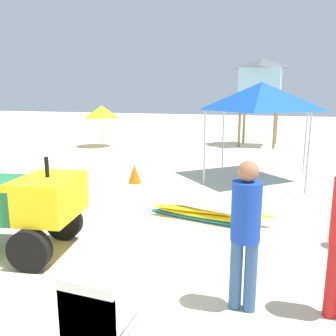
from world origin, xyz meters
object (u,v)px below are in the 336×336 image
Objects in this scene: stacked_plastic_chairs at (96,324)px; lifeguard_tower at (261,83)px; surfboard_pile at (204,213)px; traffic_cone_far at (135,174)px; lifeguard_near_left at (245,227)px; popup_canopy at (261,96)px; beach_umbrella_far at (102,112)px.

lifeguard_tower is at bearing 90.80° from stacked_plastic_chairs.
surfboard_pile is 4.87× the size of traffic_cone_far.
surfboard_pile is (-0.14, 4.14, -0.45)m from stacked_plastic_chairs.
surfboard_pile is 2.97m from lifeguard_near_left.
stacked_plastic_chairs is 1.95× the size of traffic_cone_far.
lifeguard_near_left reaches higher than traffic_cone_far.
popup_canopy is at bearing 94.24° from lifeguard_near_left.
lifeguard_near_left is 6.73m from popup_canopy.
beach_umbrella_far is (-6.93, 8.09, 1.47)m from surfboard_pile.
surfboard_pile is at bearing 112.57° from lifeguard_near_left.
traffic_cone_far is (-3.12, -1.71, -2.08)m from popup_canopy.
lifeguard_tower is at bearing 21.78° from beach_umbrella_far.
stacked_plastic_chairs is 15.15m from lifeguard_tower.
popup_canopy is 5.24× the size of traffic_cone_far.
surfboard_pile is 4.55m from popup_canopy.
lifeguard_near_left is (0.95, 1.51, 0.38)m from stacked_plastic_chairs.
lifeguard_tower is (-0.67, 6.89, 0.58)m from popup_canopy.
stacked_plastic_chairs is 0.40× the size of surfboard_pile.
surfboard_pile is at bearing -89.66° from lifeguard_tower.
surfboard_pile is at bearing -41.51° from traffic_cone_far.
traffic_cone_far is (-3.61, 4.86, -0.72)m from lifeguard_near_left.
stacked_plastic_chairs is 14.16m from beach_umbrella_far.
beach_umbrella_far is at bearing 151.17° from popup_canopy.
popup_canopy is 1.43× the size of beach_umbrella_far.
lifeguard_tower is (-1.16, 13.46, 1.94)m from lifeguard_near_left.
beach_umbrella_far is at bearing -158.22° from lifeguard_tower.
lifeguard_near_left is 0.62× the size of popup_canopy.
lifeguard_near_left is (1.09, -2.63, 0.83)m from surfboard_pile.
lifeguard_near_left is at bearing -53.38° from traffic_cone_far.
traffic_cone_far is at bearing -105.92° from lifeguard_tower.
popup_canopy is (0.61, 3.94, 2.19)m from surfboard_pile.
stacked_plastic_chairs reaches higher than traffic_cone_far.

